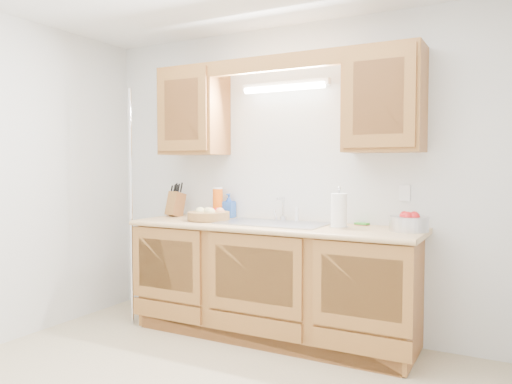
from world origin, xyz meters
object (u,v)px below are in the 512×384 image
Objects in this scene: fruit_basket at (209,215)px; paper_towel at (339,211)px; apple_bowl at (409,223)px; knife_block at (176,204)px.

fruit_basket is 1.54× the size of paper_towel.
paper_towel is 1.07× the size of apple_bowl.
paper_towel is (1.57, -0.12, 0.01)m from knife_block.
paper_towel is at bearing 2.95° from knife_block.
fruit_basket is 1.46× the size of knife_block.
apple_bowl is (0.49, 0.05, -0.06)m from paper_towel.
paper_towel is (1.11, 0.04, 0.08)m from fruit_basket.
apple_bowl is at bearing 5.52° from paper_towel.
knife_block reaches higher than apple_bowl.
fruit_basket is 1.11m from paper_towel.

